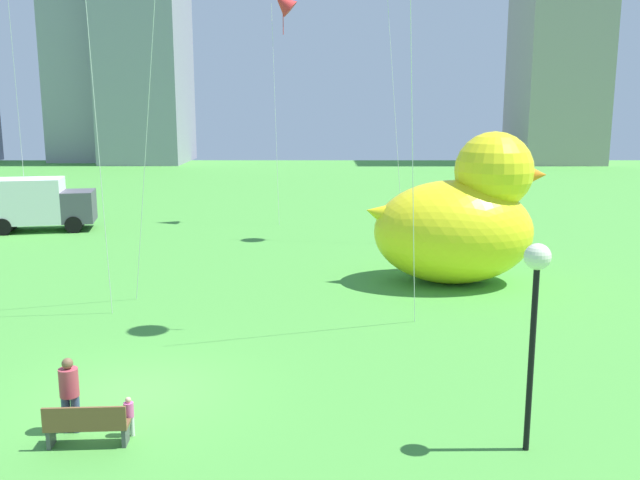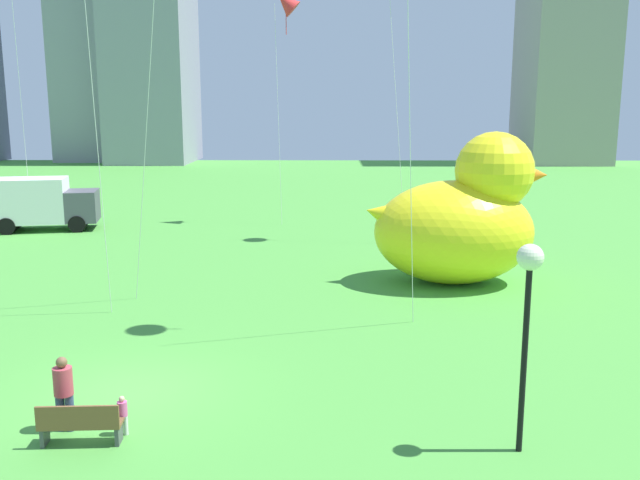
# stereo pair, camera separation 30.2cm
# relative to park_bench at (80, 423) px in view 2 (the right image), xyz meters

# --- Properties ---
(ground_plane) EXTENTS (140.00, 140.00, 0.00)m
(ground_plane) POSITION_rel_park_bench_xyz_m (0.24, 2.63, -0.47)
(ground_plane) COLOR #49983B
(park_bench) EXTENTS (1.66, 0.54, 0.90)m
(park_bench) POSITION_rel_park_bench_xyz_m (0.00, 0.00, 0.00)
(park_bench) COLOR brown
(park_bench) RESTS_ON ground
(person_adult) EXTENTS (0.40, 0.40, 1.62)m
(person_adult) POSITION_rel_park_bench_xyz_m (-0.54, 0.66, 0.42)
(person_adult) COLOR #38476B
(person_adult) RESTS_ON ground
(person_child) EXTENTS (0.21, 0.21, 0.85)m
(person_child) POSITION_rel_park_bench_xyz_m (0.72, 0.48, -0.01)
(person_child) COLOR silver
(person_child) RESTS_ON ground
(giant_inflatable_duck) EXTENTS (6.96, 4.47, 5.77)m
(giant_inflatable_duck) POSITION_rel_park_bench_xyz_m (9.99, 13.12, 1.98)
(giant_inflatable_duck) COLOR yellow
(giant_inflatable_duck) RESTS_ON ground
(lamppost) EXTENTS (0.51, 0.51, 4.18)m
(lamppost) POSITION_rel_park_bench_xyz_m (8.75, -0.11, 2.86)
(lamppost) COLOR black
(lamppost) RESTS_ON ground
(box_truck) EXTENTS (6.09, 3.40, 2.85)m
(box_truck) POSITION_rel_park_bench_xyz_m (-10.70, 24.17, 0.97)
(box_truck) COLOR white
(box_truck) RESTS_ON ground
(city_skyline) EXTENTS (81.38, 12.10, 38.54)m
(city_skyline) POSITION_rel_park_bench_xyz_m (-8.84, 70.70, 17.13)
(city_skyline) COLOR slate
(city_skyline) RESTS_ON ground
(kite_red) EXTENTS (1.62, 1.26, 13.02)m
(kite_red) POSITION_rel_park_bench_xyz_m (2.62, 26.84, 11.74)
(kite_red) COLOR silver
(kite_red) RESTS_ON ground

